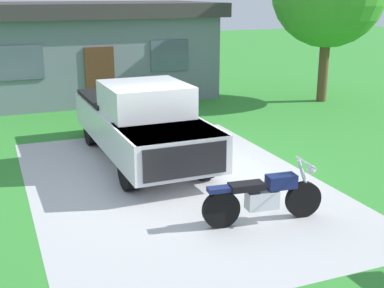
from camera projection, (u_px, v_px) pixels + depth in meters
name	position (u px, v px, depth m)	size (l,w,h in m)	color
ground_plane	(176.00, 184.00, 10.72)	(80.00, 80.00, 0.00)	#358C32
driveway_pad	(176.00, 184.00, 10.72)	(5.89, 8.55, 0.01)	#B9B9B9
motorcycle	(264.00, 197.00, 8.85)	(2.21, 0.70, 1.09)	black
pickup_truck	(140.00, 120.00, 12.14)	(2.10, 5.66, 1.90)	black
neighbor_house	(85.00, 49.00, 19.49)	(9.60, 5.60, 3.50)	slate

